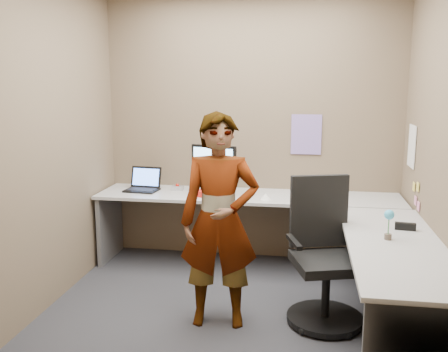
% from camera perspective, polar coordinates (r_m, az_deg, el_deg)
% --- Properties ---
extents(ground, '(3.00, 3.00, 0.00)m').
position_cam_1_polar(ground, '(4.22, 1.04, -14.85)').
color(ground, '#28292E').
rests_on(ground, ground).
extents(wall_back, '(3.00, 0.00, 3.00)m').
position_cam_1_polar(wall_back, '(5.12, 3.21, 5.44)').
color(wall_back, brown).
rests_on(wall_back, ground).
extents(wall_right, '(0.00, 2.70, 2.70)m').
position_cam_1_polar(wall_right, '(3.91, 23.43, 2.92)').
color(wall_right, brown).
rests_on(wall_right, ground).
extents(wall_left, '(0.00, 2.70, 2.70)m').
position_cam_1_polar(wall_left, '(4.31, -19.08, 3.86)').
color(wall_left, brown).
rests_on(wall_left, ground).
extents(desk, '(2.98, 2.58, 0.73)m').
position_cam_1_polar(desk, '(4.33, 7.57, -5.90)').
color(desk, '#B1B1B1').
rests_on(desk, ground).
extents(paper_ream, '(0.33, 0.28, 0.06)m').
position_cam_1_polar(paper_ream, '(4.82, -1.21, -2.00)').
color(paper_ream, red).
rests_on(paper_ream, desk).
extents(monitor, '(0.45, 0.19, 0.44)m').
position_cam_1_polar(monitor, '(4.78, -1.19, 1.39)').
color(monitor, black).
rests_on(monitor, paper_ream).
extents(laptop, '(0.35, 0.30, 0.23)m').
position_cam_1_polar(laptop, '(5.15, -9.17, -0.96)').
color(laptop, black).
rests_on(laptop, desk).
extents(trackball_mouse, '(0.12, 0.08, 0.07)m').
position_cam_1_polar(trackball_mouse, '(5.12, -5.33, -1.34)').
color(trackball_mouse, '#B7B7BC').
rests_on(trackball_mouse, desk).
extents(origami, '(0.10, 0.10, 0.06)m').
position_cam_1_polar(origami, '(4.71, 4.78, -2.33)').
color(origami, white).
rests_on(origami, desk).
extents(stapler, '(0.15, 0.06, 0.05)m').
position_cam_1_polar(stapler, '(3.98, 20.02, -5.44)').
color(stapler, black).
rests_on(stapler, desk).
extents(flower, '(0.07, 0.07, 0.22)m').
position_cam_1_polar(flower, '(3.68, 18.33, -4.77)').
color(flower, brown).
rests_on(flower, desk).
extents(calendar_purple, '(0.30, 0.01, 0.40)m').
position_cam_1_polar(calendar_purple, '(5.08, 9.38, 4.71)').
color(calendar_purple, '#846BB7').
rests_on(calendar_purple, wall_back).
extents(calendar_white, '(0.01, 0.28, 0.38)m').
position_cam_1_polar(calendar_white, '(4.80, 20.68, 3.20)').
color(calendar_white, white).
rests_on(calendar_white, wall_right).
extents(sticky_note_a, '(0.01, 0.07, 0.07)m').
position_cam_1_polar(sticky_note_a, '(4.50, 21.27, -1.16)').
color(sticky_note_a, '#F2E059').
rests_on(sticky_note_a, wall_right).
extents(sticky_note_b, '(0.01, 0.07, 0.07)m').
position_cam_1_polar(sticky_note_b, '(4.58, 21.04, -2.63)').
color(sticky_note_b, pink).
rests_on(sticky_note_b, wall_right).
extents(sticky_note_c, '(0.01, 0.07, 0.07)m').
position_cam_1_polar(sticky_note_c, '(4.47, 21.32, -3.23)').
color(sticky_note_c, pink).
rests_on(sticky_note_c, wall_right).
extents(sticky_note_d, '(0.01, 0.07, 0.07)m').
position_cam_1_polar(sticky_note_d, '(4.65, 20.88, -1.15)').
color(sticky_note_d, '#F2E059').
rests_on(sticky_note_d, wall_right).
extents(office_chair, '(0.63, 0.61, 1.09)m').
position_cam_1_polar(office_chair, '(3.94, 11.34, -9.91)').
color(office_chair, black).
rests_on(office_chair, ground).
extents(person, '(0.63, 0.45, 1.61)m').
position_cam_1_polar(person, '(3.72, -0.52, -5.15)').
color(person, '#999399').
rests_on(person, ground).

